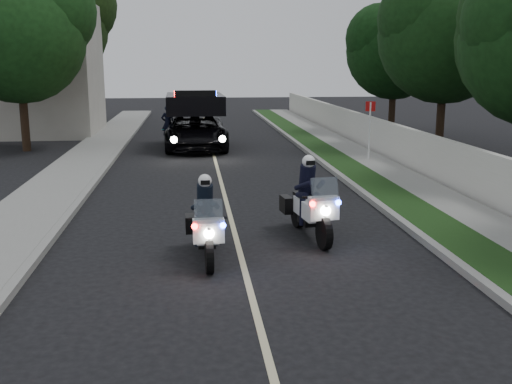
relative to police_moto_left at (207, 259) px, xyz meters
The scene contains 19 objects.
ground 3.64m from the police_moto_left, 78.89° to the right, with size 120.00×120.00×0.00m, color black.
curb_right 8.03m from the police_moto_left, 53.26° to the left, with size 0.20×60.00×0.15m, color gray.
grass_verge 8.46m from the police_moto_left, 49.46° to the left, with size 1.20×60.00×0.16m, color #193814.
sidewalk_right 9.36m from the police_moto_left, 43.40° to the left, with size 1.40×60.00×0.16m, color gray.
property_wall 10.14m from the police_moto_left, 39.51° to the left, with size 0.22×60.00×1.50m, color beige.
curb_left 7.28m from the police_moto_left, 117.86° to the left, with size 0.20×60.00×0.15m, color gray.
sidewalk_left 7.85m from the police_moto_left, 124.98° to the left, with size 2.00×60.00×0.16m, color gray.
building_far 24.53m from the police_moto_left, 112.52° to the left, with size 8.00×6.00×7.00m, color #A8A396.
lane_marking 6.47m from the police_moto_left, 83.78° to the left, with size 0.12×50.00×0.01m, color #BFB78C.
police_moto_left is the anchor object (origin of this frame).
police_moto_right 2.69m from the police_moto_left, 28.36° to the left, with size 0.77×2.20×1.87m, color silver, non-canonical shape.
police_suv 15.91m from the police_moto_left, 90.14° to the left, with size 2.75×5.94×2.89m, color black.
bicycle 17.02m from the police_moto_left, 94.43° to the left, with size 0.56×1.61×0.84m, color black.
cyclist 17.02m from the police_moto_left, 94.43° to the left, with size 0.62×0.41×1.71m, color black.
sign_post 13.05m from the police_moto_left, 59.09° to the left, with size 0.39×0.39×2.48m, color #B0250C, non-canonical shape.
tree_right_d 17.65m from the police_moto_left, 52.43° to the left, with size 5.81×5.81×9.69m, color #143712, non-canonical shape.
tree_right_e 23.24m from the police_moto_left, 62.34° to the left, with size 5.22×5.22×8.70m, color #113410, non-canonical shape.
tree_left_near 17.67m from the police_moto_left, 115.35° to the left, with size 5.85×5.85×9.74m, color #184216, non-canonical shape.
tree_left_far 27.89m from the police_moto_left, 107.76° to the left, with size 7.00×7.00×11.66m, color #1C3510, non-canonical shape.
Camera 1 is at (-0.97, -8.06, 3.89)m, focal length 42.14 mm.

